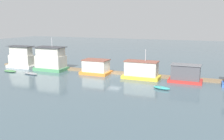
{
  "coord_description": "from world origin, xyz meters",
  "views": [
    {
      "loc": [
        17.82,
        -44.75,
        10.8
      ],
      "look_at": [
        0.0,
        -1.0,
        1.4
      ],
      "focal_mm": 40.0,
      "sensor_mm": 36.0,
      "label": 1
    }
  ],
  "objects_px": {
    "houseboat_white": "(21,58)",
    "dinghy_green": "(10,71)",
    "mooring_post_far_left": "(196,76)",
    "dinghy_grey": "(31,73)",
    "houseboat_red": "(186,74)",
    "houseboat_green": "(51,60)",
    "dinghy_teal": "(162,88)",
    "houseboat_orange": "(96,67)",
    "houseboat_yellow": "(141,70)"
  },
  "relations": [
    {
      "from": "houseboat_green",
      "to": "dinghy_teal",
      "type": "relative_size",
      "value": 2.35
    },
    {
      "from": "houseboat_orange",
      "to": "houseboat_red",
      "type": "xyz_separation_m",
      "value": [
        17.8,
        -0.31,
        0.1
      ]
    },
    {
      "from": "houseboat_green",
      "to": "dinghy_teal",
      "type": "distance_m",
      "value": 26.48
    },
    {
      "from": "houseboat_yellow",
      "to": "dinghy_grey",
      "type": "relative_size",
      "value": 1.78
    },
    {
      "from": "dinghy_grey",
      "to": "mooring_post_far_left",
      "type": "bearing_deg",
      "value": 10.98
    },
    {
      "from": "dinghy_grey",
      "to": "houseboat_yellow",
      "type": "bearing_deg",
      "value": 12.64
    },
    {
      "from": "houseboat_orange",
      "to": "dinghy_green",
      "type": "xyz_separation_m",
      "value": [
        -17.97,
        -5.16,
        -1.2
      ]
    },
    {
      "from": "houseboat_red",
      "to": "dinghy_grey",
      "type": "distance_m",
      "value": 30.45
    },
    {
      "from": "houseboat_red",
      "to": "dinghy_grey",
      "type": "bearing_deg",
      "value": -170.18
    },
    {
      "from": "dinghy_green",
      "to": "houseboat_red",
      "type": "bearing_deg",
      "value": 7.72
    },
    {
      "from": "dinghy_green",
      "to": "mooring_post_far_left",
      "type": "xyz_separation_m",
      "value": [
        37.46,
        5.8,
        0.91
      ]
    },
    {
      "from": "houseboat_red",
      "to": "mooring_post_far_left",
      "type": "bearing_deg",
      "value": 29.39
    },
    {
      "from": "houseboat_white",
      "to": "dinghy_green",
      "type": "bearing_deg",
      "value": -75.42
    },
    {
      "from": "dinghy_teal",
      "to": "houseboat_green",
      "type": "bearing_deg",
      "value": 166.28
    },
    {
      "from": "houseboat_yellow",
      "to": "mooring_post_far_left",
      "type": "xyz_separation_m",
      "value": [
        9.75,
        1.23,
        -0.47
      ]
    },
    {
      "from": "houseboat_green",
      "to": "houseboat_orange",
      "type": "bearing_deg",
      "value": 2.11
    },
    {
      "from": "houseboat_white",
      "to": "houseboat_yellow",
      "type": "relative_size",
      "value": 0.96
    },
    {
      "from": "houseboat_green",
      "to": "mooring_post_far_left",
      "type": "relative_size",
      "value": 3.28
    },
    {
      "from": "dinghy_teal",
      "to": "dinghy_grey",
      "type": "bearing_deg",
      "value": 177.53
    },
    {
      "from": "houseboat_yellow",
      "to": "mooring_post_far_left",
      "type": "height_order",
      "value": "houseboat_yellow"
    },
    {
      "from": "houseboat_white",
      "to": "houseboat_red",
      "type": "relative_size",
      "value": 1.15
    },
    {
      "from": "dinghy_grey",
      "to": "dinghy_green",
      "type": "bearing_deg",
      "value": 176.67
    },
    {
      "from": "houseboat_white",
      "to": "mooring_post_far_left",
      "type": "xyz_separation_m",
      "value": [
        38.79,
        0.71,
        -1.09
      ]
    },
    {
      "from": "houseboat_white",
      "to": "dinghy_teal",
      "type": "height_order",
      "value": "houseboat_white"
    },
    {
      "from": "houseboat_orange",
      "to": "dinghy_green",
      "type": "distance_m",
      "value": 18.73
    },
    {
      "from": "houseboat_white",
      "to": "dinghy_green",
      "type": "xyz_separation_m",
      "value": [
        1.32,
        -5.09,
        -2.0
      ]
    },
    {
      "from": "houseboat_green",
      "to": "houseboat_yellow",
      "type": "relative_size",
      "value": 1.03
    },
    {
      "from": "houseboat_orange",
      "to": "houseboat_yellow",
      "type": "distance_m",
      "value": 9.77
    },
    {
      "from": "houseboat_green",
      "to": "houseboat_red",
      "type": "height_order",
      "value": "houseboat_green"
    },
    {
      "from": "houseboat_yellow",
      "to": "dinghy_grey",
      "type": "height_order",
      "value": "houseboat_yellow"
    },
    {
      "from": "houseboat_red",
      "to": "houseboat_green",
      "type": "bearing_deg",
      "value": -179.81
    },
    {
      "from": "houseboat_white",
      "to": "houseboat_yellow",
      "type": "xyz_separation_m",
      "value": [
        29.04,
        -0.51,
        -0.62
      ]
    },
    {
      "from": "houseboat_green",
      "to": "dinghy_green",
      "type": "bearing_deg",
      "value": -146.41
    },
    {
      "from": "dinghy_green",
      "to": "dinghy_teal",
      "type": "relative_size",
      "value": 1.12
    },
    {
      "from": "houseboat_green",
      "to": "dinghy_green",
      "type": "xyz_separation_m",
      "value": [
        -7.16,
        -4.76,
        -2.2
      ]
    },
    {
      "from": "dinghy_green",
      "to": "dinghy_teal",
      "type": "height_order",
      "value": "dinghy_teal"
    },
    {
      "from": "houseboat_orange",
      "to": "mooring_post_far_left",
      "type": "xyz_separation_m",
      "value": [
        19.49,
        0.65,
        -0.29
      ]
    },
    {
      "from": "dinghy_teal",
      "to": "dinghy_green",
      "type": "bearing_deg",
      "value": 177.38
    },
    {
      "from": "houseboat_white",
      "to": "dinghy_green",
      "type": "height_order",
      "value": "houseboat_white"
    },
    {
      "from": "houseboat_red",
      "to": "mooring_post_far_left",
      "type": "xyz_separation_m",
      "value": [
        1.69,
        0.95,
        -0.38
      ]
    },
    {
      "from": "houseboat_red",
      "to": "dinghy_green",
      "type": "distance_m",
      "value": 36.12
    },
    {
      "from": "houseboat_white",
      "to": "dinghy_grey",
      "type": "xyz_separation_m",
      "value": [
        7.12,
        -5.43,
        -1.99
      ]
    },
    {
      "from": "houseboat_white",
      "to": "houseboat_red",
      "type": "height_order",
      "value": "houseboat_white"
    },
    {
      "from": "houseboat_yellow",
      "to": "houseboat_orange",
      "type": "bearing_deg",
      "value": 176.6
    },
    {
      "from": "houseboat_green",
      "to": "houseboat_orange",
      "type": "height_order",
      "value": "houseboat_green"
    },
    {
      "from": "houseboat_orange",
      "to": "dinghy_green",
      "type": "bearing_deg",
      "value": -163.99
    },
    {
      "from": "houseboat_orange",
      "to": "dinghy_grey",
      "type": "bearing_deg",
      "value": -155.71
    },
    {
      "from": "dinghy_green",
      "to": "houseboat_green",
      "type": "bearing_deg",
      "value": 33.59
    },
    {
      "from": "houseboat_yellow",
      "to": "dinghy_teal",
      "type": "distance_m",
      "value": 8.04
    },
    {
      "from": "dinghy_green",
      "to": "mooring_post_far_left",
      "type": "bearing_deg",
      "value": 8.81
    }
  ]
}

